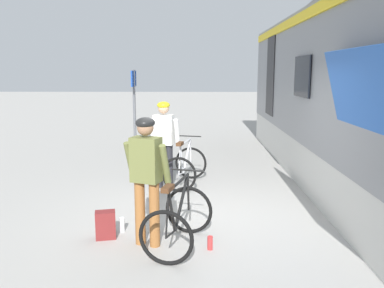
% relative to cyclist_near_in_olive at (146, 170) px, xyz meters
% --- Properties ---
extents(ground_plane, '(80.00, 80.00, 0.00)m').
position_rel_cyclist_near_in_olive_xyz_m(ground_plane, '(0.97, 1.01, -1.05)').
color(ground_plane, '#A09E99').
extents(cyclist_near_in_olive, '(0.66, 0.45, 1.76)m').
position_rel_cyclist_near_in_olive_xyz_m(cyclist_near_in_olive, '(0.00, 0.00, 0.00)').
color(cyclist_near_in_olive, '#935B2D').
rests_on(cyclist_near_in_olive, ground).
extents(cyclist_far_in_white, '(0.65, 0.39, 1.76)m').
position_rel_cyclist_near_in_olive_xyz_m(cyclist_far_in_white, '(-0.00, 2.71, 0.00)').
color(cyclist_far_in_white, '#232328').
rests_on(cyclist_far_in_white, ground).
extents(bicycle_near_black, '(0.95, 1.21, 0.99)m').
position_rel_cyclist_near_in_olive_xyz_m(bicycle_near_black, '(0.42, -0.09, -0.65)').
color(bicycle_near_black, black).
rests_on(bicycle_near_black, ground).
extents(bicycle_far_silver, '(0.92, 1.20, 0.99)m').
position_rel_cyclist_near_in_olive_xyz_m(bicycle_far_silver, '(0.42, 2.89, -0.65)').
color(bicycle_far_silver, black).
rests_on(bicycle_far_silver, ground).
extents(backpack_on_platform, '(0.31, 0.24, 0.40)m').
position_rel_cyclist_near_in_olive_xyz_m(backpack_on_platform, '(-0.63, 0.20, -0.85)').
color(backpack_on_platform, maroon).
rests_on(backpack_on_platform, ground).
extents(water_bottle_near_the_bikes, '(0.07, 0.07, 0.19)m').
position_rel_cyclist_near_in_olive_xyz_m(water_bottle_near_the_bikes, '(0.85, -0.14, -0.96)').
color(water_bottle_near_the_bikes, red).
rests_on(water_bottle_near_the_bikes, ground).
extents(water_bottle_by_the_backpack, '(0.07, 0.07, 0.22)m').
position_rel_cyclist_near_in_olive_xyz_m(water_bottle_by_the_backpack, '(-0.44, 0.43, -0.94)').
color(water_bottle_by_the_backpack, silver).
rests_on(water_bottle_by_the_backpack, ground).
extents(platform_sign_post, '(0.08, 0.70, 2.40)m').
position_rel_cyclist_near_in_olive_xyz_m(platform_sign_post, '(-1.14, 6.10, 0.57)').
color(platform_sign_post, '#595B60').
rests_on(platform_sign_post, ground).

